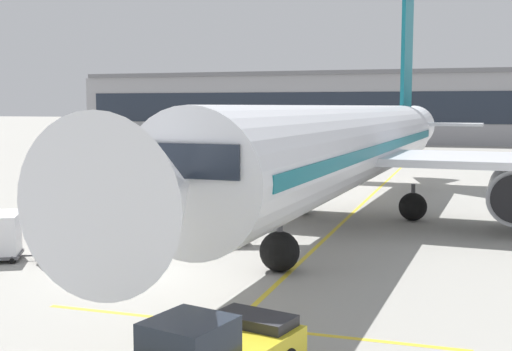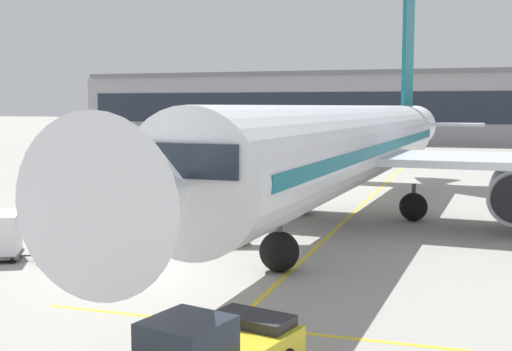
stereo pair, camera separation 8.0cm
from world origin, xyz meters
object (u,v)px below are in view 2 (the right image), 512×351
at_px(ground_crew_by_carts, 159,224).
at_px(baggage_cart_second, 64,234).
at_px(safety_cone_engine_keepout, 230,208).
at_px(safety_cone_wingtip, 254,207).
at_px(belt_loader, 214,225).
at_px(baggage_cart_lead, 126,232).
at_px(ground_crew_by_loader, 129,223).
at_px(parked_airplane, 353,147).

bearing_deg(ground_crew_by_carts, baggage_cart_second, -129.11).
height_order(safety_cone_engine_keepout, safety_cone_wingtip, safety_cone_wingtip).
height_order(baggage_cart_second, safety_cone_wingtip, baggage_cart_second).
bearing_deg(belt_loader, baggage_cart_lead, -124.52).
bearing_deg(ground_crew_by_loader, safety_cone_engine_keepout, 81.99).
bearing_deg(parked_airplane, ground_crew_by_loader, -130.40).
bearing_deg(ground_crew_by_loader, safety_cone_wingtip, 75.91).
xyz_separation_m(ground_crew_by_carts, safety_cone_engine_keepout, (-0.03, 8.73, -0.65)).
relative_size(baggage_cart_lead, ground_crew_by_loader, 1.59).
bearing_deg(safety_cone_wingtip, baggage_cart_second, -106.29).
bearing_deg(safety_cone_wingtip, belt_loader, -83.99).
bearing_deg(baggage_cart_lead, baggage_cart_second, -155.79).
xyz_separation_m(baggage_cart_lead, baggage_cart_second, (-2.17, -0.98, 0.00)).
xyz_separation_m(baggage_cart_second, ground_crew_by_carts, (2.53, 3.12, -0.00)).
bearing_deg(safety_cone_engine_keepout, ground_crew_by_loader, -98.01).
distance_m(parked_airplane, safety_cone_engine_keepout, 7.55).
distance_m(baggage_cart_second, safety_cone_engine_keepout, 12.13).
bearing_deg(baggage_cart_lead, ground_crew_by_carts, 80.37).
bearing_deg(safety_cone_engine_keepout, belt_loader, -74.73).
bearing_deg(parked_airplane, baggage_cart_second, -126.94).
xyz_separation_m(baggage_cart_lead, safety_cone_wingtip, (1.51, 11.60, -0.63)).
height_order(baggage_cart_second, ground_crew_by_carts, baggage_cart_second).
xyz_separation_m(ground_crew_by_carts, safety_cone_wingtip, (1.14, 9.46, -0.63)).
relative_size(belt_loader, safety_cone_wingtip, 6.92).
xyz_separation_m(belt_loader, safety_cone_wingtip, (-0.86, 8.16, -0.46)).
distance_m(belt_loader, safety_cone_engine_keepout, 7.72).
relative_size(belt_loader, baggage_cart_lead, 1.91).
xyz_separation_m(parked_airplane, ground_crew_by_carts, (-6.64, -9.08, -2.86)).
bearing_deg(safety_cone_engine_keepout, ground_crew_by_carts, -89.81).
height_order(ground_crew_by_carts, safety_cone_wingtip, ground_crew_by_carts).
distance_m(belt_loader, baggage_cart_lead, 4.18).
bearing_deg(parked_airplane, ground_crew_by_carts, -126.17).
bearing_deg(safety_cone_engine_keepout, parked_airplane, 3.02).
bearing_deg(belt_loader, safety_cone_engine_keepout, 105.27).
distance_m(baggage_cart_second, ground_crew_by_loader, 3.14).
bearing_deg(safety_cone_wingtip, baggage_cart_lead, -97.39).
distance_m(ground_crew_by_loader, ground_crew_by_carts, 1.31).
relative_size(parked_airplane, baggage_cart_second, 16.72).
relative_size(baggage_cart_second, safety_cone_wingtip, 3.62).
bearing_deg(belt_loader, baggage_cart_second, -135.78).
bearing_deg(ground_crew_by_loader, belt_loader, 24.99).
relative_size(baggage_cart_lead, baggage_cart_second, 1.00).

